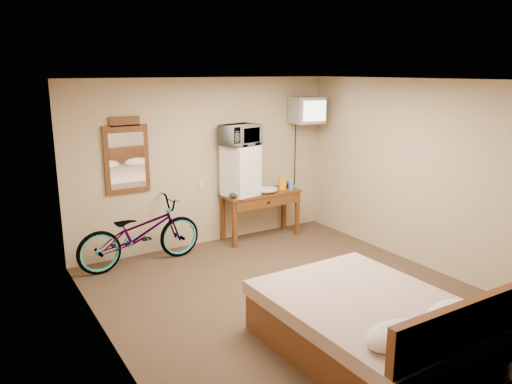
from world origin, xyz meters
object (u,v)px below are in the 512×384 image
(microwave, at_px, (240,135))
(wall_mirror, at_px, (127,156))
(mini_fridge, at_px, (241,170))
(desk, at_px, (262,200))
(blue_cup, at_px, (291,185))
(bed, at_px, (374,326))
(bicycle, at_px, (140,233))
(crt_television, at_px, (307,110))

(microwave, height_order, wall_mirror, wall_mirror)
(mini_fridge, distance_m, wall_mirror, 1.70)
(desk, distance_m, blue_cup, 0.54)
(blue_cup, relative_size, bed, 0.07)
(mini_fridge, height_order, wall_mirror, wall_mirror)
(desk, relative_size, mini_fridge, 1.65)
(wall_mirror, bearing_deg, bicycle, -87.51)
(microwave, relative_size, blue_cup, 4.04)
(desk, xyz_separation_m, mini_fridge, (-0.36, 0.03, 0.51))
(desk, bearing_deg, microwave, 174.64)
(desk, xyz_separation_m, bed, (-0.88, -3.38, -0.33))
(desk, distance_m, bicycle, 2.01)
(bicycle, relative_size, bed, 0.84)
(mini_fridge, relative_size, microwave, 1.33)
(mini_fridge, relative_size, crt_television, 1.25)
(crt_television, distance_m, bicycle, 3.23)
(wall_mirror, relative_size, bed, 0.51)
(crt_television, bearing_deg, wall_mirror, 174.99)
(blue_cup, bearing_deg, desk, 170.43)
(desk, distance_m, wall_mirror, 2.20)
(crt_television, relative_size, wall_mirror, 0.58)
(mini_fridge, xyz_separation_m, wall_mirror, (-1.65, 0.24, 0.33))
(desk, relative_size, crt_television, 2.07)
(microwave, distance_m, bed, 3.71)
(desk, xyz_separation_m, blue_cup, (0.49, -0.08, 0.20))
(blue_cup, xyz_separation_m, bed, (-1.38, -3.29, -0.53))
(crt_television, bearing_deg, desk, -178.72)
(crt_television, bearing_deg, mini_fridge, 179.31)
(bicycle, bearing_deg, crt_television, -91.11)
(desk, distance_m, microwave, 1.10)
(blue_cup, bearing_deg, mini_fridge, 172.21)
(blue_cup, height_order, bicycle, bicycle)
(desk, distance_m, bed, 3.51)
(microwave, distance_m, wall_mirror, 1.68)
(wall_mirror, distance_m, bed, 3.99)
(mini_fridge, distance_m, bed, 3.55)
(desk, bearing_deg, crt_television, 1.28)
(blue_cup, distance_m, bed, 3.61)
(wall_mirror, bearing_deg, crt_television, -5.01)
(bed, bearing_deg, wall_mirror, 107.24)
(desk, xyz_separation_m, bicycle, (-2.00, -0.08, -0.16))
(wall_mirror, bearing_deg, desk, -7.64)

